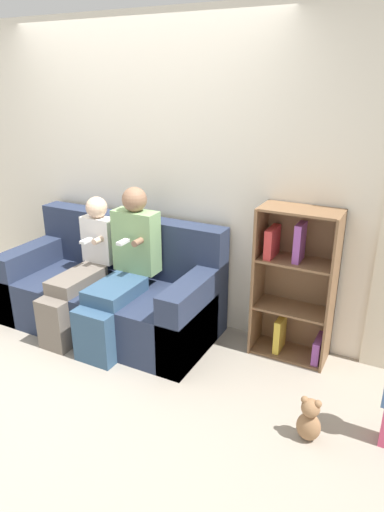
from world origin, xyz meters
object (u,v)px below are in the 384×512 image
child_seated (81,268)px  teddy_bear (309,420)px  bookshelf (295,285)px  adult_seated (123,268)px  couch (113,293)px

child_seated → teddy_bear: 2.15m
child_seated → bookshelf: bookshelf is taller
adult_seated → bookshelf: bearing=18.3°
couch → child_seated: (-0.19, -0.15, 0.25)m
couch → child_seated: bearing=-141.6°
teddy_bear → couch: bearing=162.6°
adult_seated → child_seated: 0.41m
couch → teddy_bear: size_ratio=6.17×
bookshelf → teddy_bear: (0.37, -0.89, -0.45)m
teddy_bear → bookshelf: bearing=112.7°
couch → child_seated: child_seated is taller
adult_seated → child_seated: size_ratio=1.12×
bookshelf → teddy_bear: size_ratio=4.00×
adult_seated → bookshelf: adult_seated is taller
child_seated → teddy_bear: bearing=-11.8°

